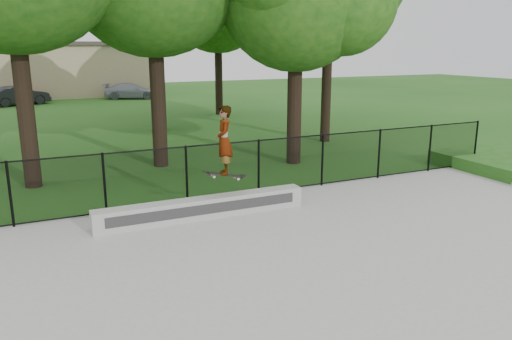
# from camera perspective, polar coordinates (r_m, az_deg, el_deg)

# --- Properties ---
(ground) EXTENTS (100.00, 100.00, 0.00)m
(ground) POSITION_cam_1_polar(r_m,az_deg,el_deg) (8.94, 17.09, -12.90)
(ground) COLOR #215618
(ground) RESTS_ON ground
(concrete_slab) EXTENTS (14.00, 12.00, 0.06)m
(concrete_slab) POSITION_cam_1_polar(r_m,az_deg,el_deg) (8.92, 17.10, -12.73)
(concrete_slab) COLOR #A2A29D
(concrete_slab) RESTS_ON ground
(grind_ledge) EXTENTS (5.01, 0.40, 0.48)m
(grind_ledge) POSITION_cam_1_polar(r_m,az_deg,el_deg) (11.67, -6.04, -4.32)
(grind_ledge) COLOR #AFAEA9
(grind_ledge) RESTS_ON concrete_slab
(car_a) EXTENTS (3.50, 2.33, 1.11)m
(car_a) POSITION_cam_1_polar(r_m,az_deg,el_deg) (39.92, -25.17, 7.79)
(car_a) COLOR maroon
(car_a) RESTS_ON ground
(car_b) EXTENTS (3.84, 2.71, 1.30)m
(car_b) POSITION_cam_1_polar(r_m,az_deg,el_deg) (38.20, -25.49, 7.68)
(car_b) COLOR black
(car_b) RESTS_ON ground
(car_c) EXTENTS (4.07, 2.82, 1.18)m
(car_c) POSITION_cam_1_polar(r_m,az_deg,el_deg) (40.01, -14.03, 8.75)
(car_c) COLOR gray
(car_c) RESTS_ON ground
(skater_airborne) EXTENTS (0.83, 0.66, 1.77)m
(skater_airborne) POSITION_cam_1_polar(r_m,az_deg,el_deg) (11.46, -3.66, 3.23)
(skater_airborne) COLOR black
(skater_airborne) RESTS_ON ground
(chainlink_fence) EXTENTS (16.06, 0.06, 1.50)m
(chainlink_fence) POSITION_cam_1_polar(r_m,az_deg,el_deg) (13.32, 0.31, 0.36)
(chainlink_fence) COLOR black
(chainlink_fence) RESTS_ON concrete_slab
(distant_building) EXTENTS (12.40, 6.40, 4.30)m
(distant_building) POSITION_cam_1_polar(r_m,az_deg,el_deg) (43.99, -20.71, 10.77)
(distant_building) COLOR tan
(distant_building) RESTS_ON ground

